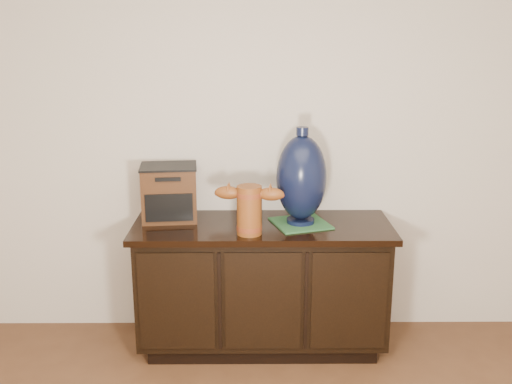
{
  "coord_description": "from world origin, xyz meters",
  "views": [
    {
      "loc": [
        -0.06,
        -0.98,
        1.83
      ],
      "look_at": [
        -0.04,
        2.18,
        0.96
      ],
      "focal_mm": 42.0,
      "sensor_mm": 36.0,
      "label": 1
    }
  ],
  "objects_px": {
    "sideboard": "(262,284)",
    "lamp_base": "(301,178)",
    "terracotta_vessel": "(249,207)",
    "tv_radio": "(169,193)",
    "spray_can": "(257,204)"
  },
  "relations": [
    {
      "from": "sideboard",
      "to": "spray_can",
      "type": "height_order",
      "value": "spray_can"
    },
    {
      "from": "sideboard",
      "to": "terracotta_vessel",
      "type": "distance_m",
      "value": 0.55
    },
    {
      "from": "sideboard",
      "to": "terracotta_vessel",
      "type": "xyz_separation_m",
      "value": [
        -0.07,
        -0.16,
        0.52
      ]
    },
    {
      "from": "spray_can",
      "to": "sideboard",
      "type": "bearing_deg",
      "value": -78.25
    },
    {
      "from": "sideboard",
      "to": "lamp_base",
      "type": "height_order",
      "value": "lamp_base"
    },
    {
      "from": "terracotta_vessel",
      "to": "spray_can",
      "type": "height_order",
      "value": "terracotta_vessel"
    },
    {
      "from": "sideboard",
      "to": "lamp_base",
      "type": "relative_size",
      "value": 2.69
    },
    {
      "from": "terracotta_vessel",
      "to": "tv_radio",
      "type": "bearing_deg",
      "value": 157.78
    },
    {
      "from": "spray_can",
      "to": "lamp_base",
      "type": "bearing_deg",
      "value": -27.41
    },
    {
      "from": "terracotta_vessel",
      "to": "sideboard",
      "type": "bearing_deg",
      "value": 73.56
    },
    {
      "from": "sideboard",
      "to": "lamp_base",
      "type": "xyz_separation_m",
      "value": [
        0.22,
        0.0,
        0.64
      ]
    },
    {
      "from": "sideboard",
      "to": "terracotta_vessel",
      "type": "bearing_deg",
      "value": -114.13
    },
    {
      "from": "sideboard",
      "to": "terracotta_vessel",
      "type": "height_order",
      "value": "terracotta_vessel"
    },
    {
      "from": "terracotta_vessel",
      "to": "spray_can",
      "type": "xyz_separation_m",
      "value": [
        0.05,
        0.29,
        -0.07
      ]
    },
    {
      "from": "lamp_base",
      "to": "spray_can",
      "type": "xyz_separation_m",
      "value": [
        -0.24,
        0.13,
        -0.19
      ]
    }
  ]
}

